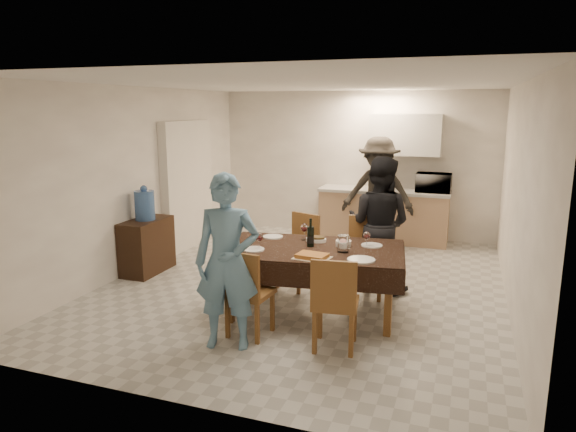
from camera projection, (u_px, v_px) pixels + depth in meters
name	position (u px, v px, depth m)	size (l,w,h in m)	color
floor	(305.00, 284.00, 6.83)	(5.00, 6.00, 0.02)	beige
ceiling	(306.00, 83.00, 6.28)	(5.00, 6.00, 0.02)	white
wall_back	(355.00, 164.00, 9.32)	(5.00, 0.02, 2.60)	white
wall_front	(183.00, 247.00, 3.79)	(5.00, 0.02, 2.60)	white
wall_left	(139.00, 179.00, 7.37)	(0.02, 6.00, 2.60)	white
wall_right	(518.00, 199.00, 5.74)	(0.02, 6.00, 2.60)	white
stub_partition	(188.00, 185.00, 8.50)	(0.15, 1.40, 2.10)	white
kitchen_base_cabinet	(383.00, 216.00, 9.01)	(2.20, 0.60, 0.86)	tan
kitchen_worktop	(384.00, 191.00, 8.92)	(2.24, 0.64, 0.05)	#AAA9A5
upper_cabinet	(405.00, 135.00, 8.75)	(1.20, 0.34, 0.70)	silver
dining_table	(313.00, 251.00, 5.73)	(2.12, 1.41, 0.77)	black
chair_near_left	(246.00, 285.00, 5.14)	(0.46, 0.46, 0.50)	brown
chair_near_right	(333.00, 295.00, 4.84)	(0.48, 0.48, 0.51)	brown
chair_far_left	(294.00, 246.00, 6.52)	(0.56, 0.57, 0.52)	brown
chair_far_right	(364.00, 251.00, 6.22)	(0.51, 0.52, 0.53)	brown
console	(147.00, 246.00, 7.28)	(0.41, 0.83, 0.76)	black
water_jug	(145.00, 205.00, 7.16)	(0.27, 0.27, 0.41)	#4370B8
wine_bottle	(311.00, 233.00, 5.75)	(0.08, 0.08, 0.32)	black
water_pitcher	(343.00, 244.00, 5.54)	(0.12, 0.12, 0.19)	white
savoury_tart	(312.00, 256.00, 5.34)	(0.36, 0.27, 0.05)	#B67835
salad_bowl	(343.00, 243.00, 5.79)	(0.17, 0.17, 0.07)	white
mushroom_dish	(316.00, 240.00, 5.99)	(0.22, 0.22, 0.04)	white
wine_glass_a	(259.00, 241.00, 5.65)	(0.09, 0.09, 0.19)	white
wine_glass_b	(367.00, 239.00, 5.76)	(0.08, 0.08, 0.18)	white
wine_glass_c	(304.00, 232.00, 6.04)	(0.09, 0.09, 0.20)	white
plate_near_left	(253.00, 249.00, 5.64)	(0.24, 0.24, 0.01)	white
plate_near_right	(361.00, 260.00, 5.25)	(0.29, 0.29, 0.02)	white
plate_far_left	(273.00, 237.00, 6.19)	(0.24, 0.24, 0.01)	white
plate_far_right	(372.00, 245.00, 5.80)	(0.24, 0.24, 0.01)	white
microwave	(434.00, 183.00, 8.61)	(0.57, 0.39, 0.32)	silver
person_near	(227.00, 262.00, 4.92)	(0.63, 0.41, 1.72)	#5D8AAD
person_far	(379.00, 224.00, 6.50)	(0.84, 0.65, 1.72)	black
person_kitchen	(378.00, 193.00, 8.51)	(1.19, 0.68, 1.84)	black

